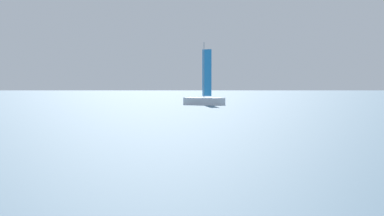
% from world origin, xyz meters
% --- Properties ---
extents(distant_headland, '(1144.80, 556.07, 51.36)m').
position_xyz_m(distant_headland, '(-155.68, 1473.33, 25.68)').
color(distant_headland, '#60665B').
rests_on(distant_headland, ground_plane).
extents(small_sailboat, '(7.46, 8.35, 11.53)m').
position_xyz_m(small_sailboat, '(5.13, 146.90, 0.97)').
color(small_sailboat, white).
rests_on(small_sailboat, ground_plane).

